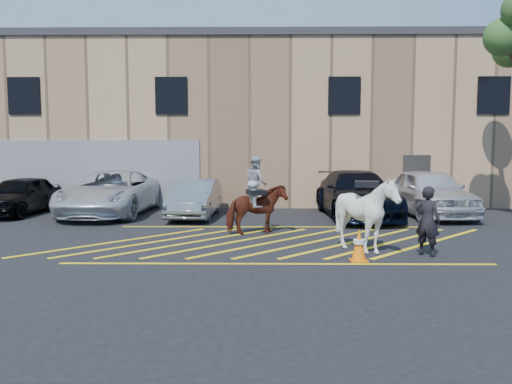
{
  "coord_description": "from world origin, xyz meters",
  "views": [
    {
      "loc": [
        -0.33,
        -13.45,
        2.55
      ],
      "look_at": [
        -0.49,
        0.2,
        1.3
      ],
      "focal_mm": 35.0,
      "sensor_mm": 36.0,
      "label": 1
    }
  ],
  "objects_px": {
    "car_black_suv": "(20,195)",
    "car_white_pickup": "(112,193)",
    "car_silver_sedan": "(195,198)",
    "traffic_cone": "(359,245)",
    "car_white_suv": "(429,192)",
    "handler": "(428,221)",
    "saddled_white": "(366,214)",
    "car_blue_suv": "(356,194)",
    "mounted_bay": "(256,203)"
  },
  "relations": [
    {
      "from": "car_black_suv",
      "to": "saddled_white",
      "type": "relative_size",
      "value": 2.2
    },
    {
      "from": "car_blue_suv",
      "to": "handler",
      "type": "bearing_deg",
      "value": -88.34
    },
    {
      "from": "handler",
      "to": "mounted_bay",
      "type": "distance_m",
      "value": 4.91
    },
    {
      "from": "mounted_bay",
      "to": "traffic_cone",
      "type": "xyz_separation_m",
      "value": [
        2.32,
        -3.4,
        -0.55
      ]
    },
    {
      "from": "car_black_suv",
      "to": "car_white_suv",
      "type": "height_order",
      "value": "car_white_suv"
    },
    {
      "from": "car_blue_suv",
      "to": "mounted_bay",
      "type": "relative_size",
      "value": 2.53
    },
    {
      "from": "car_silver_sedan",
      "to": "traffic_cone",
      "type": "bearing_deg",
      "value": -54.06
    },
    {
      "from": "car_black_suv",
      "to": "traffic_cone",
      "type": "bearing_deg",
      "value": -30.24
    },
    {
      "from": "car_silver_sedan",
      "to": "car_white_pickup",
      "type": "bearing_deg",
      "value": 172.28
    },
    {
      "from": "saddled_white",
      "to": "car_black_suv",
      "type": "bearing_deg",
      "value": 150.19
    },
    {
      "from": "handler",
      "to": "mounted_bay",
      "type": "bearing_deg",
      "value": 8.89
    },
    {
      "from": "car_black_suv",
      "to": "car_white_pickup",
      "type": "bearing_deg",
      "value": 2.71
    },
    {
      "from": "car_blue_suv",
      "to": "traffic_cone",
      "type": "relative_size",
      "value": 7.86
    },
    {
      "from": "car_blue_suv",
      "to": "car_silver_sedan",
      "type": "bearing_deg",
      "value": 178.49
    },
    {
      "from": "saddled_white",
      "to": "traffic_cone",
      "type": "relative_size",
      "value": 2.64
    },
    {
      "from": "car_white_pickup",
      "to": "mounted_bay",
      "type": "distance_m",
      "value": 6.83
    },
    {
      "from": "traffic_cone",
      "to": "handler",
      "type": "bearing_deg",
      "value": 19.31
    },
    {
      "from": "mounted_bay",
      "to": "car_silver_sedan",
      "type": "bearing_deg",
      "value": 122.43
    },
    {
      "from": "car_white_suv",
      "to": "mounted_bay",
      "type": "bearing_deg",
      "value": -151.54
    },
    {
      "from": "traffic_cone",
      "to": "mounted_bay",
      "type": "bearing_deg",
      "value": 124.35
    },
    {
      "from": "car_black_suv",
      "to": "traffic_cone",
      "type": "height_order",
      "value": "car_black_suv"
    },
    {
      "from": "handler",
      "to": "car_white_suv",
      "type": "bearing_deg",
      "value": -65.05
    },
    {
      "from": "car_white_pickup",
      "to": "handler",
      "type": "relative_size",
      "value": 3.61
    },
    {
      "from": "saddled_white",
      "to": "car_silver_sedan",
      "type": "bearing_deg",
      "value": 129.28
    },
    {
      "from": "car_blue_suv",
      "to": "handler",
      "type": "height_order",
      "value": "car_blue_suv"
    },
    {
      "from": "car_black_suv",
      "to": "car_silver_sedan",
      "type": "xyz_separation_m",
      "value": [
        6.68,
        -0.64,
        -0.04
      ]
    },
    {
      "from": "mounted_bay",
      "to": "traffic_cone",
      "type": "bearing_deg",
      "value": -55.65
    },
    {
      "from": "car_white_pickup",
      "to": "traffic_cone",
      "type": "height_order",
      "value": "car_white_pickup"
    },
    {
      "from": "car_white_pickup",
      "to": "mounted_bay",
      "type": "xyz_separation_m",
      "value": [
        5.46,
        -4.11,
        0.1
      ]
    },
    {
      "from": "car_silver_sedan",
      "to": "saddled_white",
      "type": "distance_m",
      "value": 7.75
    },
    {
      "from": "handler",
      "to": "saddled_white",
      "type": "bearing_deg",
      "value": 30.0
    },
    {
      "from": "car_white_suv",
      "to": "mounted_bay",
      "type": "relative_size",
      "value": 2.26
    },
    {
      "from": "car_black_suv",
      "to": "car_white_pickup",
      "type": "distance_m",
      "value": 3.47
    },
    {
      "from": "car_black_suv",
      "to": "car_silver_sedan",
      "type": "distance_m",
      "value": 6.71
    },
    {
      "from": "car_black_suv",
      "to": "mounted_bay",
      "type": "height_order",
      "value": "mounted_bay"
    },
    {
      "from": "car_black_suv",
      "to": "car_white_suv",
      "type": "bearing_deg",
      "value": 2.85
    },
    {
      "from": "car_white_suv",
      "to": "traffic_cone",
      "type": "bearing_deg",
      "value": -122.07
    },
    {
      "from": "car_silver_sedan",
      "to": "saddled_white",
      "type": "height_order",
      "value": "saddled_white"
    },
    {
      "from": "saddled_white",
      "to": "traffic_cone",
      "type": "distance_m",
      "value": 1.14
    },
    {
      "from": "car_black_suv",
      "to": "handler",
      "type": "relative_size",
      "value": 2.58
    },
    {
      "from": "car_black_suv",
      "to": "car_blue_suv",
      "type": "height_order",
      "value": "car_blue_suv"
    },
    {
      "from": "car_black_suv",
      "to": "car_white_pickup",
      "type": "xyz_separation_m",
      "value": [
        3.47,
        -0.06,
        0.1
      ]
    },
    {
      "from": "car_silver_sedan",
      "to": "car_blue_suv",
      "type": "bearing_deg",
      "value": 3.42
    },
    {
      "from": "car_black_suv",
      "to": "car_white_suv",
      "type": "distance_m",
      "value": 15.25
    },
    {
      "from": "car_white_suv",
      "to": "handler",
      "type": "xyz_separation_m",
      "value": [
        -2.29,
        -6.75,
        -0.05
      ]
    },
    {
      "from": "car_silver_sedan",
      "to": "handler",
      "type": "distance_m",
      "value": 8.91
    },
    {
      "from": "car_white_suv",
      "to": "handler",
      "type": "distance_m",
      "value": 7.12
    },
    {
      "from": "car_white_pickup",
      "to": "traffic_cone",
      "type": "bearing_deg",
      "value": -41.94
    },
    {
      "from": "car_white_pickup",
      "to": "car_white_suv",
      "type": "distance_m",
      "value": 11.78
    },
    {
      "from": "car_white_suv",
      "to": "car_white_pickup",
      "type": "bearing_deg",
      "value": 175.67
    }
  ]
}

